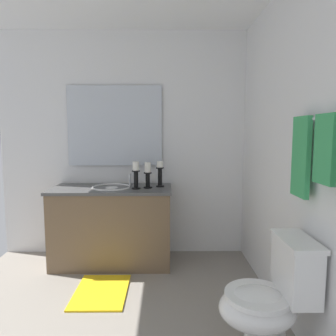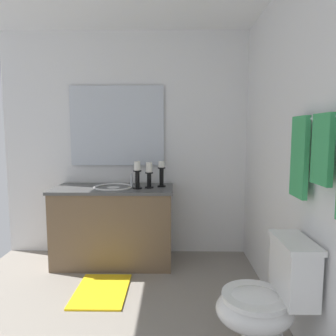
% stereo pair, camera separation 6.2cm
% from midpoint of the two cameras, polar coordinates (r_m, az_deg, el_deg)
% --- Properties ---
extents(floor, '(2.61, 2.71, 0.02)m').
position_cam_midpoint_polar(floor, '(2.63, -11.02, -25.07)').
color(floor, gray).
rests_on(floor, ground).
extents(wall_back, '(2.61, 0.04, 2.45)m').
position_cam_midpoint_polar(wall_back, '(2.36, 22.40, 2.67)').
color(wall_back, white).
rests_on(wall_back, ground).
extents(wall_left, '(0.04, 2.71, 2.45)m').
position_cam_midpoint_polar(wall_left, '(3.53, -7.10, 4.21)').
color(wall_left, white).
rests_on(wall_left, ground).
extents(vanity_cabinet, '(0.58, 1.23, 0.80)m').
position_cam_midpoint_polar(vanity_cabinet, '(3.37, -9.25, -10.19)').
color(vanity_cabinet, brown).
rests_on(vanity_cabinet, ground).
extents(sink_basin, '(0.40, 0.40, 0.24)m').
position_cam_midpoint_polar(sink_basin, '(3.28, -9.35, -4.14)').
color(sink_basin, white).
rests_on(sink_basin, vanity_cabinet).
extents(mirror, '(0.02, 1.03, 0.86)m').
position_cam_midpoint_polar(mirror, '(3.50, -8.75, 7.56)').
color(mirror, silver).
extents(candle_holder_tall, '(0.09, 0.09, 0.26)m').
position_cam_midpoint_polar(candle_holder_tall, '(3.25, -0.64, -1.00)').
color(candle_holder_tall, black).
rests_on(candle_holder_tall, vanity_cabinet).
extents(candle_holder_short, '(0.09, 0.09, 0.26)m').
position_cam_midpoint_polar(candle_holder_short, '(3.18, -2.89, -1.18)').
color(candle_holder_short, black).
rests_on(candle_holder_short, vanity_cabinet).
extents(candle_holder_mid, '(0.09, 0.09, 0.27)m').
position_cam_midpoint_polar(candle_holder_mid, '(3.14, -5.03, -1.16)').
color(candle_holder_mid, black).
rests_on(candle_holder_mid, vanity_cabinet).
extents(toilet, '(0.39, 0.54, 0.75)m').
position_cam_midpoint_polar(toilet, '(2.10, 18.28, -22.19)').
color(toilet, white).
rests_on(toilet, ground).
extents(towel_bar, '(0.84, 0.02, 0.02)m').
position_cam_midpoint_polar(towel_bar, '(1.79, 27.95, 8.18)').
color(towel_bar, silver).
extents(towel_near_vanity, '(0.20, 0.03, 0.48)m').
position_cam_midpoint_polar(towel_near_vanity, '(2.04, 23.60, 1.83)').
color(towel_near_vanity, '#389E59').
rests_on(towel_near_vanity, towel_bar).
extents(towel_center, '(0.19, 0.03, 0.36)m').
position_cam_midpoint_polar(towel_center, '(1.78, 27.16, 3.04)').
color(towel_center, '#389E59').
rests_on(towel_center, towel_bar).
extents(bath_mat, '(0.60, 0.44, 0.02)m').
position_cam_midpoint_polar(bath_mat, '(2.94, -11.37, -21.04)').
color(bath_mat, yellow).
rests_on(bath_mat, ground).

